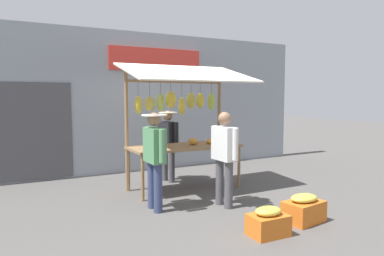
{
  "coord_description": "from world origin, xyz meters",
  "views": [
    {
      "loc": [
        3.24,
        6.28,
        1.86
      ],
      "look_at": [
        0.0,
        0.3,
        1.25
      ],
      "focal_mm": 33.64,
      "sensor_mm": 36.0,
      "label": 1
    }
  ],
  "objects_px": {
    "produce_crate_side": "(268,222)",
    "market_stall": "(183,111)",
    "shopper_in_grey_tee": "(224,153)",
    "produce_crate_near": "(304,209)",
    "vendor_with_sunhat": "(168,140)",
    "shopper_in_striped_shirt": "(155,153)"
  },
  "relations": [
    {
      "from": "produce_crate_near",
      "to": "market_stall",
      "type": "bearing_deg",
      "value": -75.26
    },
    {
      "from": "shopper_in_grey_tee",
      "to": "produce_crate_side",
      "type": "height_order",
      "value": "shopper_in_grey_tee"
    },
    {
      "from": "market_stall",
      "to": "vendor_with_sunhat",
      "type": "relative_size",
      "value": 1.62
    },
    {
      "from": "produce_crate_near",
      "to": "shopper_in_striped_shirt",
      "type": "bearing_deg",
      "value": -42.29
    },
    {
      "from": "market_stall",
      "to": "produce_crate_side",
      "type": "xyz_separation_m",
      "value": [
        0.12,
        2.74,
        -1.38
      ]
    },
    {
      "from": "market_stall",
      "to": "shopper_in_striped_shirt",
      "type": "distance_m",
      "value": 1.59
    },
    {
      "from": "market_stall",
      "to": "vendor_with_sunhat",
      "type": "xyz_separation_m",
      "value": [
        0.02,
        -0.68,
        -0.66
      ]
    },
    {
      "from": "market_stall",
      "to": "shopper_in_striped_shirt",
      "type": "height_order",
      "value": "market_stall"
    },
    {
      "from": "market_stall",
      "to": "shopper_in_striped_shirt",
      "type": "bearing_deg",
      "value": 44.86
    },
    {
      "from": "vendor_with_sunhat",
      "to": "shopper_in_striped_shirt",
      "type": "distance_m",
      "value": 1.99
    },
    {
      "from": "market_stall",
      "to": "produce_crate_near",
      "type": "distance_m",
      "value": 3.01
    },
    {
      "from": "shopper_in_striped_shirt",
      "to": "produce_crate_side",
      "type": "distance_m",
      "value": 2.08
    },
    {
      "from": "market_stall",
      "to": "produce_crate_near",
      "type": "height_order",
      "value": "market_stall"
    },
    {
      "from": "produce_crate_near",
      "to": "shopper_in_grey_tee",
      "type": "bearing_deg",
      "value": -63.02
    },
    {
      "from": "market_stall",
      "to": "shopper_in_grey_tee",
      "type": "distance_m",
      "value": 1.53
    },
    {
      "from": "market_stall",
      "to": "produce_crate_near",
      "type": "relative_size",
      "value": 3.93
    },
    {
      "from": "vendor_with_sunhat",
      "to": "shopper_in_striped_shirt",
      "type": "bearing_deg",
      "value": -42.81
    },
    {
      "from": "shopper_in_grey_tee",
      "to": "produce_crate_near",
      "type": "distance_m",
      "value": 1.53
    },
    {
      "from": "shopper_in_striped_shirt",
      "to": "produce_crate_near",
      "type": "xyz_separation_m",
      "value": [
        -1.72,
        1.56,
        -0.74
      ]
    },
    {
      "from": "market_stall",
      "to": "shopper_in_grey_tee",
      "type": "relative_size",
      "value": 1.57
    },
    {
      "from": "shopper_in_grey_tee",
      "to": "shopper_in_striped_shirt",
      "type": "xyz_separation_m",
      "value": [
        1.11,
        -0.36,
        0.02
      ]
    },
    {
      "from": "produce_crate_side",
      "to": "market_stall",
      "type": "bearing_deg",
      "value": -92.58
    }
  ]
}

